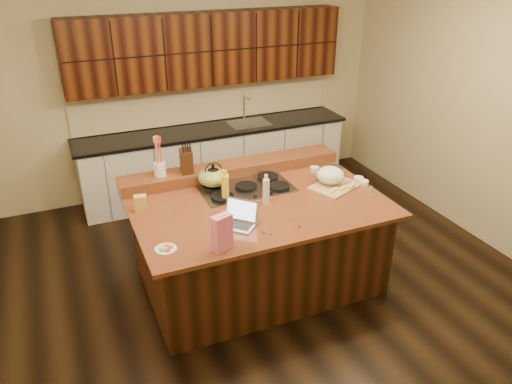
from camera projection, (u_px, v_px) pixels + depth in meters
name	position (u px, v px, depth m)	size (l,w,h in m)	color
room	(258.00, 160.00, 4.60)	(5.52, 5.02, 2.72)	black
island	(258.00, 242.00, 4.99)	(2.40, 1.60, 0.92)	black
back_ledge	(232.00, 169.00, 5.34)	(2.40, 0.30, 0.12)	black
cooktop	(246.00, 188.00, 5.03)	(0.92, 0.52, 0.05)	gray
back_counter	(213.00, 124.00, 6.70)	(3.70, 0.66, 2.40)	silver
kettle	(213.00, 177.00, 4.98)	(0.20, 0.20, 0.18)	black
green_bowl	(214.00, 177.00, 4.98)	(0.31, 0.31, 0.17)	olive
laptop	(239.00, 218.00, 4.38)	(0.38, 0.38, 0.21)	#B7B7BC
oil_bottle	(225.00, 188.00, 4.74)	(0.07, 0.07, 0.27)	yellow
vinegar_bottle	(266.00, 192.00, 4.70)	(0.06, 0.06, 0.25)	silver
wooden_tray	(332.00, 178.00, 5.07)	(0.58, 0.51, 0.20)	tan
ramekin_a	(364.00, 183.00, 5.12)	(0.10, 0.10, 0.04)	white
ramekin_b	(358.00, 179.00, 5.20)	(0.10, 0.10, 0.04)	white
ramekin_c	(314.00, 169.00, 5.44)	(0.10, 0.10, 0.04)	white
strainer_bowl	(333.00, 174.00, 5.27)	(0.24, 0.24, 0.09)	#996B3F
kitchen_timer	(371.00, 189.00, 4.96)	(0.08, 0.08, 0.07)	silver
pink_bag	(222.00, 233.00, 3.97)	(0.16, 0.09, 0.31)	pink
candy_plate	(166.00, 249.00, 4.03)	(0.18, 0.18, 0.01)	white
package_box	(141.00, 204.00, 4.58)	(0.11, 0.08, 0.16)	gold
utensil_crock	(160.00, 169.00, 5.01)	(0.12, 0.12, 0.14)	white
knife_block	(186.00, 161.00, 5.09)	(0.12, 0.19, 0.23)	black
gumdrop_0	(258.00, 224.00, 4.38)	(0.02, 0.02, 0.02)	red
gumdrop_1	(296.00, 220.00, 4.44)	(0.02, 0.02, 0.02)	#198C26
gumdrop_2	(250.00, 225.00, 4.37)	(0.02, 0.02, 0.02)	red
gumdrop_3	(271.00, 234.00, 4.24)	(0.02, 0.02, 0.02)	#198C26
gumdrop_4	(299.00, 226.00, 4.35)	(0.02, 0.02, 0.02)	red
gumdrop_5	(258.00, 222.00, 4.41)	(0.02, 0.02, 0.02)	#198C26
gumdrop_6	(263.00, 231.00, 4.27)	(0.02, 0.02, 0.02)	red
gumdrop_7	(264.00, 233.00, 4.25)	(0.02, 0.02, 0.02)	#198C26
gumdrop_8	(251.00, 224.00, 4.39)	(0.02, 0.02, 0.02)	red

